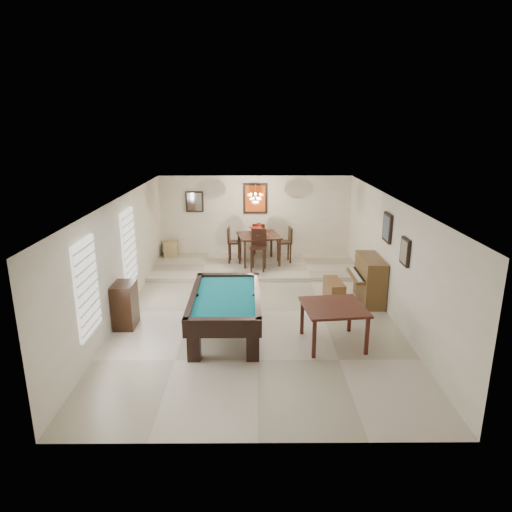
{
  "coord_description": "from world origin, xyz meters",
  "views": [
    {
      "loc": [
        -0.06,
        -9.7,
        4.15
      ],
      "look_at": [
        0.0,
        0.6,
        1.15
      ],
      "focal_mm": 32.0,
      "sensor_mm": 36.0,
      "label": 1
    }
  ],
  "objects_px": {
    "apothecary_chest": "(125,305)",
    "square_table": "(333,325)",
    "dining_chair_west": "(235,245)",
    "piano_bench": "(334,291)",
    "chandelier": "(255,195)",
    "upright_piano": "(365,280)",
    "dining_chair_north": "(259,239)",
    "pool_table": "(226,315)",
    "dining_chair_east": "(284,245)",
    "dining_table": "(259,247)",
    "corner_bench": "(171,249)",
    "dining_chair_south": "(258,250)",
    "flower_vase": "(259,227)"
  },
  "relations": [
    {
      "from": "pool_table",
      "to": "dining_chair_south",
      "type": "relative_size",
      "value": 2.19
    },
    {
      "from": "apothecary_chest",
      "to": "dining_chair_south",
      "type": "relative_size",
      "value": 0.82
    },
    {
      "from": "dining_chair_west",
      "to": "apothecary_chest",
      "type": "bearing_deg",
      "value": 156.9
    },
    {
      "from": "dining_chair_north",
      "to": "square_table",
      "type": "bearing_deg",
      "value": 109.47
    },
    {
      "from": "upright_piano",
      "to": "corner_bench",
      "type": "relative_size",
      "value": 2.59
    },
    {
      "from": "dining_chair_south",
      "to": "dining_chair_east",
      "type": "relative_size",
      "value": 1.09
    },
    {
      "from": "apothecary_chest",
      "to": "chandelier",
      "type": "height_order",
      "value": "chandelier"
    },
    {
      "from": "chandelier",
      "to": "apothecary_chest",
      "type": "bearing_deg",
      "value": -124.89
    },
    {
      "from": "dining_chair_south",
      "to": "corner_bench",
      "type": "distance_m",
      "value": 3.14
    },
    {
      "from": "corner_bench",
      "to": "chandelier",
      "type": "relative_size",
      "value": 0.85
    },
    {
      "from": "dining_table",
      "to": "dining_chair_north",
      "type": "bearing_deg",
      "value": 88.42
    },
    {
      "from": "square_table",
      "to": "dining_chair_south",
      "type": "height_order",
      "value": "dining_chair_south"
    },
    {
      "from": "square_table",
      "to": "upright_piano",
      "type": "xyz_separation_m",
      "value": [
        1.13,
        2.22,
        0.15
      ]
    },
    {
      "from": "apothecary_chest",
      "to": "dining_chair_west",
      "type": "relative_size",
      "value": 0.9
    },
    {
      "from": "flower_vase",
      "to": "upright_piano",
      "type": "bearing_deg",
      "value": -48.55
    },
    {
      "from": "dining_chair_west",
      "to": "chandelier",
      "type": "relative_size",
      "value": 1.78
    },
    {
      "from": "apothecary_chest",
      "to": "dining_chair_east",
      "type": "bearing_deg",
      "value": 49.52
    },
    {
      "from": "pool_table",
      "to": "piano_bench",
      "type": "xyz_separation_m",
      "value": [
        2.52,
        1.88,
        -0.18
      ]
    },
    {
      "from": "dining_chair_west",
      "to": "corner_bench",
      "type": "relative_size",
      "value": 2.08
    },
    {
      "from": "dining_chair_north",
      "to": "dining_table",
      "type": "bearing_deg",
      "value": 94.81
    },
    {
      "from": "dining_chair_south",
      "to": "dining_chair_east",
      "type": "bearing_deg",
      "value": 52.75
    },
    {
      "from": "dining_chair_north",
      "to": "piano_bench",
      "type": "bearing_deg",
      "value": 122.84
    },
    {
      "from": "dining_table",
      "to": "dining_chair_east",
      "type": "bearing_deg",
      "value": 2.02
    },
    {
      "from": "piano_bench",
      "to": "dining_table",
      "type": "xyz_separation_m",
      "value": [
        -1.8,
        2.78,
        0.36
      ]
    },
    {
      "from": "piano_bench",
      "to": "chandelier",
      "type": "bearing_deg",
      "value": 126.96
    },
    {
      "from": "dining_chair_south",
      "to": "flower_vase",
      "type": "bearing_deg",
      "value": 96.05
    },
    {
      "from": "square_table",
      "to": "flower_vase",
      "type": "distance_m",
      "value": 5.32
    },
    {
      "from": "dining_chair_east",
      "to": "chandelier",
      "type": "xyz_separation_m",
      "value": [
        -0.87,
        -0.29,
        1.55
      ]
    },
    {
      "from": "dining_chair_east",
      "to": "dining_chair_south",
      "type": "bearing_deg",
      "value": -52.99
    },
    {
      "from": "piano_bench",
      "to": "chandelier",
      "type": "xyz_separation_m",
      "value": [
        -1.9,
        2.52,
        1.95
      ]
    },
    {
      "from": "upright_piano",
      "to": "dining_chair_south",
      "type": "bearing_deg",
      "value": 140.6
    },
    {
      "from": "dining_chair_west",
      "to": "chandelier",
      "type": "bearing_deg",
      "value": -111.79
    },
    {
      "from": "apothecary_chest",
      "to": "square_table",
      "type": "bearing_deg",
      "value": -11.13
    },
    {
      "from": "dining_chair_west",
      "to": "corner_bench",
      "type": "xyz_separation_m",
      "value": [
        -2.05,
        0.7,
        -0.3
      ]
    },
    {
      "from": "pool_table",
      "to": "dining_table",
      "type": "relative_size",
      "value": 2.17
    },
    {
      "from": "dining_table",
      "to": "corner_bench",
      "type": "distance_m",
      "value": 2.88
    },
    {
      "from": "dining_chair_north",
      "to": "dining_chair_east",
      "type": "relative_size",
      "value": 0.98
    },
    {
      "from": "flower_vase",
      "to": "chandelier",
      "type": "bearing_deg",
      "value": -110.73
    },
    {
      "from": "dining_chair_north",
      "to": "dining_chair_east",
      "type": "xyz_separation_m",
      "value": [
        0.75,
        -0.76,
        0.01
      ]
    },
    {
      "from": "pool_table",
      "to": "dining_chair_south",
      "type": "xyz_separation_m",
      "value": [
        0.69,
        3.91,
        0.28
      ]
    },
    {
      "from": "chandelier",
      "to": "pool_table",
      "type": "bearing_deg",
      "value": -97.99
    },
    {
      "from": "apothecary_chest",
      "to": "dining_chair_south",
      "type": "height_order",
      "value": "dining_chair_south"
    },
    {
      "from": "piano_bench",
      "to": "upright_piano",
      "type": "bearing_deg",
      "value": -4.68
    },
    {
      "from": "pool_table",
      "to": "apothecary_chest",
      "type": "bearing_deg",
      "value": 168.06
    },
    {
      "from": "square_table",
      "to": "upright_piano",
      "type": "bearing_deg",
      "value": 63.1
    },
    {
      "from": "dining_chair_north",
      "to": "dining_chair_south",
      "type": "bearing_deg",
      "value": 94.65
    },
    {
      "from": "dining_chair_east",
      "to": "dining_chair_north",
      "type": "bearing_deg",
      "value": -143.39
    },
    {
      "from": "square_table",
      "to": "dining_table",
      "type": "bearing_deg",
      "value": 105.27
    },
    {
      "from": "apothecary_chest",
      "to": "upright_piano",
      "type": "bearing_deg",
      "value": 14.46
    },
    {
      "from": "upright_piano",
      "to": "apothecary_chest",
      "type": "xyz_separation_m",
      "value": [
        -5.38,
        -1.39,
        -0.07
      ]
    }
  ]
}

